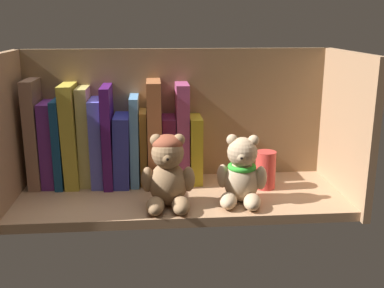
{
  "coord_description": "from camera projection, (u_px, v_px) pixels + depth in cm",
  "views": [
    {
      "loc": [
        -5.5,
        -94.95,
        39.41
      ],
      "look_at": [
        2.5,
        0.0,
        13.45
      ],
      "focal_mm": 43.01,
      "sensor_mm": 36.0,
      "label": 1
    }
  ],
  "objects": [
    {
      "name": "shelf_board",
      "position": [
        181.0,
        198.0,
        1.02
      ],
      "size": [
        70.83,
        25.89,
        2.0
      ],
      "primitive_type": "cube",
      "color": "#A87F5B",
      "rests_on": "ground"
    },
    {
      "name": "shelf_back_panel",
      "position": [
        177.0,
        118.0,
        1.11
      ],
      "size": [
        73.23,
        1.2,
        32.82
      ],
      "primitive_type": "cube",
      "color": "olive",
      "rests_on": "ground"
    },
    {
      "name": "shelf_side_panel_left",
      "position": [
        5.0,
        134.0,
        0.95
      ],
      "size": [
        1.6,
        28.29,
        32.82
      ],
      "primitive_type": "cube",
      "color": "#A87F5B",
      "rests_on": "ground"
    },
    {
      "name": "shelf_side_panel_right",
      "position": [
        345.0,
        128.0,
        1.01
      ],
      "size": [
        1.6,
        28.29,
        32.82
      ],
      "primitive_type": "cube",
      "color": "#A87F5B",
      "rests_on": "ground"
    },
    {
      "name": "book_0",
      "position": [
        36.0,
        133.0,
        1.05
      ],
      "size": [
        2.7,
        11.56,
        24.56
      ],
      "primitive_type": "cube",
      "color": "#88644F",
      "rests_on": "shelf_board"
    },
    {
      "name": "book_1",
      "position": [
        50.0,
        143.0,
        1.06
      ],
      "size": [
        2.98,
        10.8,
        19.52
      ],
      "primitive_type": "cube",
      "rotation": [
        0.0,
        0.01,
        0.0
      ],
      "color": "#5D2477",
      "rests_on": "shelf_board"
    },
    {
      "name": "book_2",
      "position": [
        61.0,
        142.0,
        1.06
      ],
      "size": [
        1.8,
        12.62,
        20.13
      ],
      "primitive_type": "cube",
      "color": "navy",
      "rests_on": "shelf_board"
    },
    {
      "name": "book_3",
      "position": [
        72.0,
        134.0,
        1.06
      ],
      "size": [
        3.54,
        12.44,
        23.52
      ],
      "primitive_type": "cube",
      "rotation": [
        0.0,
        -0.02,
        0.0
      ],
      "color": "gold",
      "rests_on": "shelf_board"
    },
    {
      "name": "book_4",
      "position": [
        86.0,
        136.0,
        1.06
      ],
      "size": [
        2.52,
        9.45,
        22.65
      ],
      "primitive_type": "cube",
      "color": "#CABA64",
      "rests_on": "shelf_board"
    },
    {
      "name": "book_5",
      "position": [
        98.0,
        141.0,
        1.07
      ],
      "size": [
        2.65,
        12.39,
        20.09
      ],
      "primitive_type": "cube",
      "color": "#555AC4",
      "rests_on": "shelf_board"
    },
    {
      "name": "book_6",
      "position": [
        109.0,
        134.0,
        1.07
      ],
      "size": [
        2.08,
        14.48,
        23.09
      ],
      "primitive_type": "cube",
      "color": "#46145E",
      "rests_on": "shelf_board"
    },
    {
      "name": "book_7",
      "position": [
        123.0,
        148.0,
        1.08
      ],
      "size": [
        3.94,
        13.54,
        16.41
      ],
      "primitive_type": "cube",
      "rotation": [
        0.0,
        0.02,
        0.0
      ],
      "color": "#303599",
      "rests_on": "shelf_board"
    },
    {
      "name": "book_8",
      "position": [
        135.0,
        139.0,
        1.07
      ],
      "size": [
        2.18,
        11.95,
        20.62
      ],
      "primitive_type": "cube",
      "rotation": [
        0.0,
        0.01,
        0.0
      ],
      "color": "#5C97CD",
      "rests_on": "shelf_board"
    },
    {
      "name": "book_9",
      "position": [
        144.0,
        146.0,
        1.08
      ],
      "size": [
        1.63,
        9.55,
        17.12
      ],
      "primitive_type": "cube",
      "color": "#A5762E",
      "rests_on": "shelf_board"
    },
    {
      "name": "book_10",
      "position": [
        155.0,
        131.0,
        1.07
      ],
      "size": [
        3.14,
        14.19,
        24.13
      ],
      "primitive_type": "cube",
      "color": "#A05932",
      "rests_on": "shelf_board"
    },
    {
      "name": "book_11",
      "position": [
        169.0,
        148.0,
        1.09
      ],
      "size": [
        3.01,
        10.2,
        15.65
      ],
      "primitive_type": "cube",
      "color": "#5C1839",
      "rests_on": "shelf_board"
    },
    {
      "name": "book_12",
      "position": [
        182.0,
        133.0,
        1.08
      ],
      "size": [
        2.92,
        10.02,
        23.28
      ],
      "primitive_type": "cube",
      "color": "#A54272",
      "rests_on": "shelf_board"
    },
    {
      "name": "book_13",
      "position": [
        195.0,
        148.0,
        1.09
      ],
      "size": [
        2.78,
        10.72,
        15.58
      ],
      "primitive_type": "cube",
      "color": "gold",
      "rests_on": "shelf_board"
    },
    {
      "name": "teddy_bear_larger",
      "position": [
        168.0,
        173.0,
        0.93
      ],
      "size": [
        11.11,
        11.28,
        15.22
      ],
      "color": "#93704C",
      "rests_on": "shelf_board"
    },
    {
      "name": "teddy_bear_smaller",
      "position": [
        242.0,
        174.0,
        0.96
      ],
      "size": [
        11.0,
        11.33,
        14.51
      ],
      "color": "tan",
      "rests_on": "shelf_board"
    },
    {
      "name": "pillar_candle",
      "position": [
        266.0,
        170.0,
        1.04
      ],
      "size": [
        4.57,
        4.57,
        8.62
      ],
      "primitive_type": "cylinder",
      "color": "#C63833",
      "rests_on": "shelf_board"
    }
  ]
}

